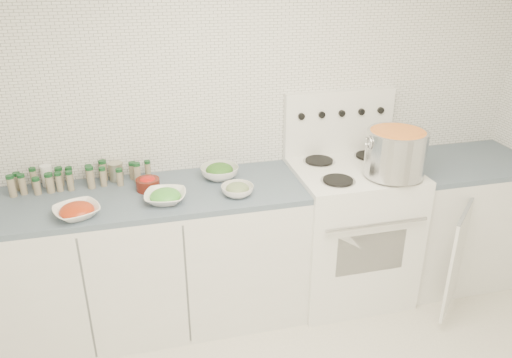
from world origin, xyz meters
name	(u,v)px	position (x,y,z in m)	size (l,w,h in m)	color
room_walls	(382,146)	(0.00, 0.00, 1.56)	(3.54, 3.04, 2.52)	white
counter_left	(153,259)	(-0.82, 1.19, 0.45)	(1.85, 0.62, 0.90)	white
stove	(349,227)	(0.48, 1.19, 0.50)	(0.76, 0.70, 1.36)	white
counter_right	(455,219)	(1.30, 1.19, 0.45)	(0.89, 0.90, 0.90)	white
stock_pot	(396,151)	(0.66, 1.01, 1.10)	(0.38, 0.36, 0.28)	silver
bowl_tomato	(77,211)	(-1.19, 1.00, 0.93)	(0.30, 0.30, 0.08)	white
bowl_snowpea	(165,196)	(-0.72, 1.06, 0.93)	(0.28, 0.28, 0.08)	white
bowl_broccoli	(220,171)	(-0.37, 1.31, 0.94)	(0.29, 0.29, 0.10)	white
bowl_zucchini	(237,190)	(-0.31, 1.05, 0.93)	(0.23, 0.23, 0.08)	white
bowl_pepper	(148,183)	(-0.81, 1.24, 0.94)	(0.14, 0.14, 0.09)	#50160D
salt_canister	(47,176)	(-1.39, 1.45, 0.97)	(0.07, 0.07, 0.13)	white
tin_can	(116,171)	(-0.99, 1.44, 0.96)	(0.09, 0.09, 0.11)	#B0AD95
spice_cluster	(75,178)	(-1.22, 1.39, 0.96)	(0.81, 0.15, 0.14)	gray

